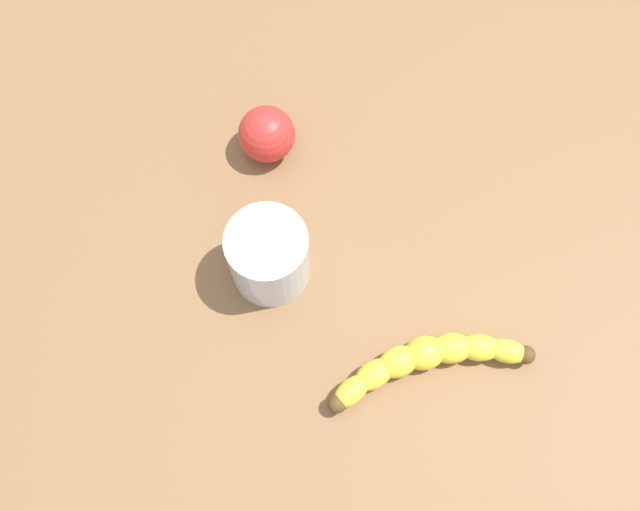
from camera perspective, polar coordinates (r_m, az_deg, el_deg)
The scene contains 4 objects.
wooden_tabletop at distance 84.47cm, azimuth -3.02°, elevation -1.72°, with size 120.00×120.00×3.00cm, color brown.
banana at distance 78.99cm, azimuth 8.60°, elevation -8.36°, with size 21.59×11.88×3.77cm.
smoothie_glass at distance 78.90cm, azimuth -4.17°, elevation -0.13°, with size 9.09×9.09×9.41cm.
apple_fruit at distance 87.07cm, azimuth -4.32°, elevation 9.72°, with size 6.95×6.95×6.95cm, color red.
Camera 1 is at (-9.66, 26.38, 81.16)cm, focal length 39.70 mm.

